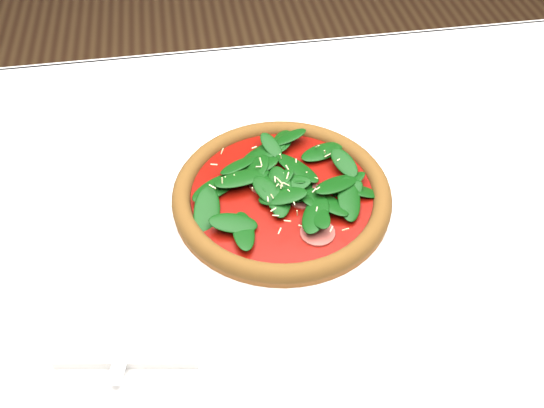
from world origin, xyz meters
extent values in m
cube|color=silver|center=(0.00, 0.00, 0.73)|extent=(1.20, 0.80, 0.04)
cylinder|color=#48321D|center=(0.54, 0.34, 0.35)|extent=(0.06, 0.06, 0.71)
cube|color=silver|center=(0.00, 0.40, 0.64)|extent=(1.20, 0.01, 0.22)
cylinder|color=white|center=(-0.02, 0.02, 0.76)|extent=(0.32, 0.32, 0.01)
torus|color=white|center=(-0.02, 0.02, 0.76)|extent=(0.32, 0.32, 0.01)
cylinder|color=#945023|center=(-0.02, 0.02, 0.77)|extent=(0.31, 0.31, 0.01)
torus|color=#9F6424|center=(-0.02, 0.02, 0.77)|extent=(0.31, 0.31, 0.02)
cylinder|color=#800B04|center=(-0.02, 0.02, 0.77)|extent=(0.26, 0.26, 0.00)
cylinder|color=#A75043|center=(-0.02, 0.02, 0.78)|extent=(0.23, 0.23, 0.00)
ellipsoid|color=#0A380A|center=(-0.02, 0.02, 0.79)|extent=(0.25, 0.25, 0.02)
cylinder|color=beige|center=(-0.02, 0.02, 0.79)|extent=(0.23, 0.23, 0.00)
cube|color=silver|center=(-0.21, -0.15, 0.76)|extent=(0.16, 0.09, 0.01)
cube|color=silver|center=(-0.21, -0.15, 0.76)|extent=(0.04, 0.12, 0.00)
cube|color=silver|center=(-0.19, -0.08, 0.76)|extent=(0.03, 0.05, 0.00)
camera|label=1|loc=(-0.12, -0.50, 1.31)|focal=40.00mm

